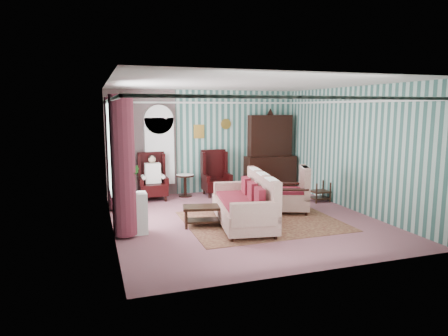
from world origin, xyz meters
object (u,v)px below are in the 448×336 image
object	(u,v)px
wingback_right	(216,173)
plant_stand	(132,214)
bookcase	(159,156)
sofa	(243,200)
floral_armchair	(290,189)
nest_table	(320,191)
dresser_hutch	(270,150)
coffee_table	(205,216)
wingback_left	(153,177)
round_side_table	(185,186)
seated_woman	(153,178)

from	to	relation	value
wingback_right	plant_stand	bearing A→B (deg)	-132.84
bookcase	sofa	distance (m)	3.56
bookcase	floral_armchair	world-z (taller)	bookcase
bookcase	nest_table	distance (m)	4.37
dresser_hutch	coffee_table	size ratio (longest dim) A/B	2.61
nest_table	floral_armchair	xyz separation A→B (m)	(-1.24, -0.70, 0.28)
wingback_right	floral_armchair	world-z (taller)	wingback_right
wingback_left	round_side_table	size ratio (longest dim) A/B	2.08
floral_armchair	coffee_table	xyz separation A→B (m)	(-2.16, -0.43, -0.34)
wingback_right	seated_woman	xyz separation A→B (m)	(-1.75, 0.00, -0.04)
coffee_table	seated_woman	bearing A→B (deg)	103.98
plant_stand	floral_armchair	size ratio (longest dim) A/B	0.73
nest_table	seated_woman	bearing A→B (deg)	159.15
seated_woman	sofa	xyz separation A→B (m)	(1.41, -2.92, -0.05)
plant_stand	bookcase	bearing A→B (deg)	71.51
bookcase	coffee_table	bearing A→B (deg)	-82.25
bookcase	wingback_left	world-z (taller)	bookcase
wingback_left	floral_armchair	size ratio (longest dim) A/B	1.15
wingback_left	nest_table	bearing A→B (deg)	-20.85
bookcase	sofa	size ratio (longest dim) A/B	1.02
wingback_right	round_side_table	distance (m)	0.92
nest_table	coffee_table	distance (m)	3.59
sofa	dresser_hutch	bearing A→B (deg)	-24.27
seated_woman	nest_table	bearing A→B (deg)	-20.85
wingback_right	nest_table	size ratio (longest dim) A/B	2.31
bookcase	wingback_left	distance (m)	0.68
bookcase	seated_woman	size ratio (longest dim) A/B	1.90
nest_table	plant_stand	size ratio (longest dim) A/B	0.68
bookcase	nest_table	xyz separation A→B (m)	(3.82, -1.94, -0.85)
seated_woman	wingback_left	bearing A→B (deg)	0.00
wingback_left	coffee_table	world-z (taller)	wingback_left
round_side_table	floral_armchair	xyz separation A→B (m)	(1.93, -2.40, 0.25)
bookcase	dresser_hutch	xyz separation A→B (m)	(3.25, -0.12, 0.06)
wingback_right	sofa	distance (m)	2.95
coffee_table	sofa	bearing A→B (deg)	-17.97
wingback_right	coffee_table	world-z (taller)	wingback_right
bookcase	dresser_hutch	bearing A→B (deg)	-2.11
wingback_right	floral_armchair	xyz separation A→B (m)	(1.08, -2.25, -0.08)
bookcase	sofa	xyz separation A→B (m)	(1.16, -3.31, -0.58)
wingback_right	bookcase	bearing A→B (deg)	165.43
nest_table	sofa	distance (m)	3.01
wingback_right	wingback_left	bearing A→B (deg)	180.00
bookcase	wingback_left	xyz separation A→B (m)	(-0.25, -0.39, -0.50)
seated_woman	wingback_right	bearing A→B (deg)	0.00
sofa	floral_armchair	xyz separation A→B (m)	(1.43, 0.67, 0.01)
wingback_right	round_side_table	size ratio (longest dim) A/B	2.08
wingback_left	nest_table	size ratio (longest dim) A/B	2.31
seated_woman	round_side_table	world-z (taller)	seated_woman
round_side_table	floral_armchair	world-z (taller)	floral_armchair
wingback_right	floral_armchair	bearing A→B (deg)	-64.30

